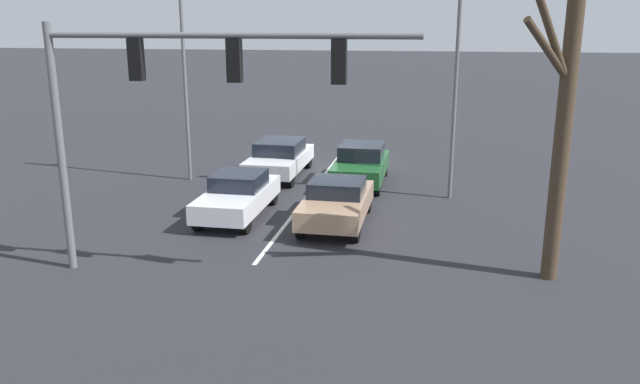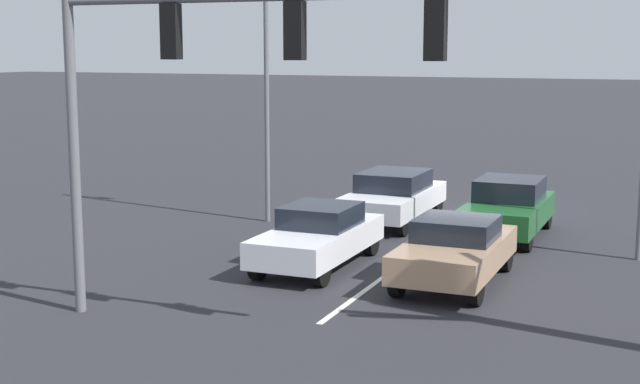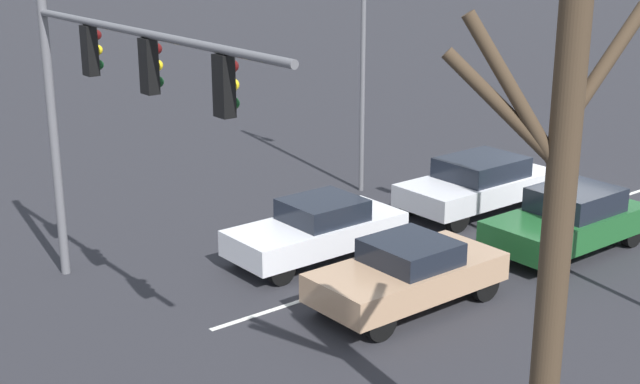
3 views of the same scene
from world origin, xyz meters
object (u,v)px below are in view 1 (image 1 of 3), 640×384
object	(u,v)px
street_lamp_left_shoulder	(450,60)
bare_tree_near	(562,123)
car_white_midlane_front	(238,195)
traffic_signal_gantry	(167,89)
car_silver_midlane_second	(280,157)
car_tan_leftlane_front	(337,202)
car_darkgreen_leftlane_second	(361,164)
street_lamp_right_shoulder	(188,53)

from	to	relation	value
street_lamp_left_shoulder	bare_tree_near	world-z (taller)	street_lamp_left_shoulder
car_white_midlane_front	traffic_signal_gantry	distance (m)	6.33
car_silver_midlane_second	bare_tree_near	bearing A→B (deg)	135.05
car_tan_leftlane_front	car_silver_midlane_second	size ratio (longest dim) A/B	0.91
traffic_signal_gantry	car_darkgreen_leftlane_second	bearing A→B (deg)	-108.34
traffic_signal_gantry	street_lamp_left_shoulder	world-z (taller)	street_lamp_left_shoulder
car_tan_leftlane_front	street_lamp_left_shoulder	distance (m)	6.46
bare_tree_near	traffic_signal_gantry	bearing A→B (deg)	9.79
car_white_midlane_front	street_lamp_right_shoulder	size ratio (longest dim) A/B	0.49
car_white_midlane_front	street_lamp_left_shoulder	distance (m)	8.49
street_lamp_right_shoulder	street_lamp_left_shoulder	xyz separation A→B (m)	(-9.79, 0.84, -0.11)
car_darkgreen_leftlane_second	street_lamp_right_shoulder	size ratio (longest dim) A/B	0.48
car_tan_leftlane_front	bare_tree_near	bearing A→B (deg)	150.82
street_lamp_right_shoulder	street_lamp_left_shoulder	distance (m)	9.82
bare_tree_near	car_white_midlane_front	bearing A→B (deg)	-20.92
car_silver_midlane_second	street_lamp_left_shoulder	distance (m)	8.03
car_tan_leftlane_front	car_white_midlane_front	size ratio (longest dim) A/B	0.97
car_white_midlane_front	car_darkgreen_leftlane_second	xyz separation A→B (m)	(-3.36, -4.96, 0.06)
traffic_signal_gantry	bare_tree_near	bearing A→B (deg)	-170.21
car_darkgreen_leftlane_second	traffic_signal_gantry	xyz separation A→B (m)	(3.30, 9.96, 3.82)
car_white_midlane_front	car_tan_leftlane_front	bearing A→B (deg)	175.96
car_tan_leftlane_front	car_darkgreen_leftlane_second	distance (m)	5.19
traffic_signal_gantry	bare_tree_near	size ratio (longest dim) A/B	1.24
car_darkgreen_leftlane_second	street_lamp_right_shoulder	distance (m)	7.87
car_tan_leftlane_front	street_lamp_left_shoulder	bearing A→B (deg)	-131.09
car_darkgreen_leftlane_second	traffic_signal_gantry	bearing A→B (deg)	71.66
car_silver_midlane_second	bare_tree_near	size ratio (longest dim) A/B	0.65
car_silver_midlane_second	car_darkgreen_leftlane_second	bearing A→B (deg)	169.01
car_silver_midlane_second	bare_tree_near	world-z (taller)	bare_tree_near
car_tan_leftlane_front	bare_tree_near	size ratio (longest dim) A/B	0.59
traffic_signal_gantry	street_lamp_left_shoulder	size ratio (longest dim) A/B	1.04
traffic_signal_gantry	car_silver_midlane_second	bearing A→B (deg)	-89.36
car_darkgreen_leftlane_second	car_silver_midlane_second	bearing A→B (deg)	-10.99
street_lamp_left_shoulder	bare_tree_near	size ratio (longest dim) A/B	1.20
car_white_midlane_front	traffic_signal_gantry	world-z (taller)	traffic_signal_gantry
bare_tree_near	street_lamp_left_shoulder	bearing A→B (deg)	-70.19
street_lamp_right_shoulder	street_lamp_left_shoulder	world-z (taller)	street_lamp_right_shoulder
car_silver_midlane_second	bare_tree_near	xyz separation A→B (m)	(-9.09, 9.08, 3.07)
car_tan_leftlane_front	traffic_signal_gantry	world-z (taller)	traffic_signal_gantry
car_white_midlane_front	street_lamp_right_shoulder	bearing A→B (deg)	-53.09
car_tan_leftlane_front	car_silver_midlane_second	world-z (taller)	car_silver_midlane_second
street_lamp_right_shoulder	bare_tree_near	distance (m)	14.61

